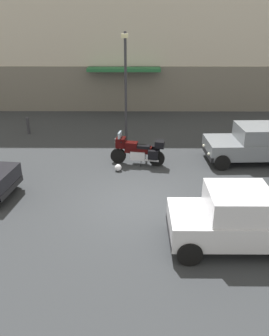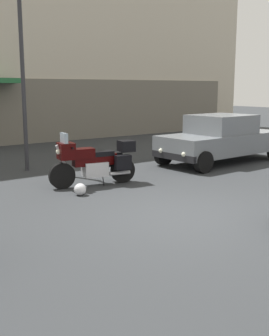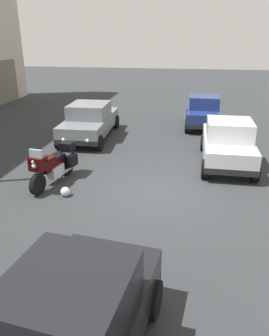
{
  "view_description": "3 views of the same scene",
  "coord_description": "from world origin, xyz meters",
  "px_view_note": "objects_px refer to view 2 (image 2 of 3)",
  "views": [
    {
      "loc": [
        -0.04,
        -9.77,
        5.66
      ],
      "look_at": [
        -0.1,
        1.29,
        0.71
      ],
      "focal_mm": 36.49,
      "sensor_mm": 36.0,
      "label": 1
    },
    {
      "loc": [
        -5.42,
        -5.69,
        2.42
      ],
      "look_at": [
        -0.34,
        1.08,
        0.82
      ],
      "focal_mm": 45.41,
      "sensor_mm": 36.0,
      "label": 2
    },
    {
      "loc": [
        -8.93,
        -0.88,
        4.33
      ],
      "look_at": [
        -0.45,
        0.61,
        0.89
      ],
      "focal_mm": 35.46,
      "sensor_mm": 36.0,
      "label": 3
    }
  ],
  "objects_px": {
    "car_sedan_far": "(221,139)",
    "streetlamp_curbside": "(24,65)",
    "helmet": "(80,189)",
    "motorcycle": "(95,161)"
  },
  "relations": [
    {
      "from": "car_sedan_far",
      "to": "streetlamp_curbside",
      "type": "height_order",
      "value": "streetlamp_curbside"
    },
    {
      "from": "helmet",
      "to": "streetlamp_curbside",
      "type": "bearing_deg",
      "value": 86.27
    },
    {
      "from": "motorcycle",
      "to": "helmet",
      "type": "relative_size",
      "value": 8.02
    },
    {
      "from": "motorcycle",
      "to": "car_sedan_far",
      "type": "relative_size",
      "value": 0.49
    },
    {
      "from": "streetlamp_curbside",
      "to": "car_sedan_far",
      "type": "bearing_deg",
      "value": -22.67
    },
    {
      "from": "streetlamp_curbside",
      "to": "helmet",
      "type": "bearing_deg",
      "value": -93.73
    },
    {
      "from": "car_sedan_far",
      "to": "streetlamp_curbside",
      "type": "bearing_deg",
      "value": -24.82
    },
    {
      "from": "motorcycle",
      "to": "streetlamp_curbside",
      "type": "xyz_separation_m",
      "value": [
        -0.59,
        2.75,
        2.43
      ]
    },
    {
      "from": "motorcycle",
      "to": "helmet",
      "type": "height_order",
      "value": "motorcycle"
    },
    {
      "from": "motorcycle",
      "to": "streetlamp_curbside",
      "type": "distance_m",
      "value": 3.71
    }
  ]
}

